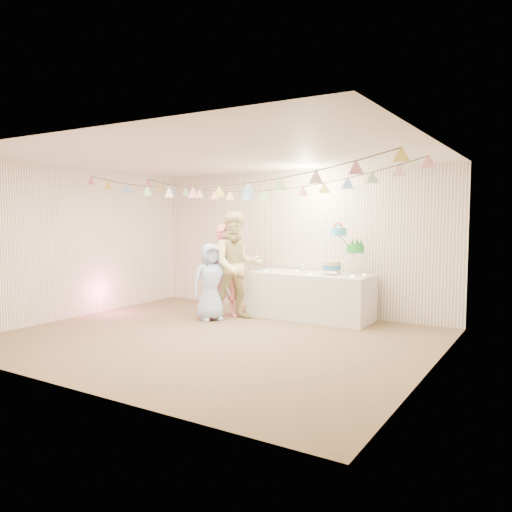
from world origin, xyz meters
The scene contains 24 objects.
floor centered at (0.00, 0.00, 0.00)m, with size 6.00×6.00×0.00m, color brown.
ceiling centered at (0.00, 0.00, 2.60)m, with size 6.00×6.00×0.00m, color silver.
back_wall centered at (0.00, 2.50, 1.30)m, with size 6.00×6.00×0.00m, color white.
front_wall centered at (0.00, -2.50, 1.30)m, with size 6.00×6.00×0.00m, color white.
left_wall centered at (-3.00, 0.00, 1.30)m, with size 5.00×5.00×0.00m, color white.
right_wall centered at (3.00, 0.00, 1.30)m, with size 5.00×5.00×0.00m, color white.
table centered at (0.57, 2.00, 0.39)m, with size 2.10×0.84×0.79m, color silver.
cake_stand centered at (1.12, 2.05, 1.16)m, with size 0.73×0.43×0.81m, color silver, non-canonical shape.
cake_bottom centered at (0.97, 1.99, 0.84)m, with size 0.31×0.31×0.15m, color teal, non-canonical shape.
cake_middle centered at (1.30, 2.14, 1.11)m, with size 0.27×0.27×0.22m, color green, non-canonical shape.
cake_top_tier centered at (1.06, 2.02, 1.38)m, with size 0.25×0.25×0.19m, color #4ACDE9, non-canonical shape.
platter centered at (-0.07, 1.95, 0.76)m, with size 0.32×0.32×0.02m, color white.
posy centered at (0.39, 2.05, 0.83)m, with size 0.14×0.14×0.16m, color white, non-canonical shape.
person_adult_a centered at (-0.73, 1.33, 0.82)m, with size 0.59×0.39×1.63m, color pink.
person_adult_b centered at (-0.49, 1.30, 0.92)m, with size 0.90×0.70×1.85m, color #D3C182.
person_child centered at (-0.82, 0.99, 0.65)m, with size 0.64×0.42×1.31m, color #A4BFE9.
bunting_back centered at (0.00, 1.10, 2.35)m, with size 5.60×1.10×0.40m, color pink, non-canonical shape.
bunting_front centered at (0.00, -0.20, 2.32)m, with size 5.60×0.90×0.36m, color #72A5E5, non-canonical shape.
tealight_0 centered at (-0.23, 1.85, 0.80)m, with size 0.04×0.04×0.03m, color #FFD88C.
tealight_1 centered at (0.22, 2.18, 0.80)m, with size 0.04×0.04×0.03m, color #FFD88C.
tealight_2 centered at (0.67, 1.78, 0.80)m, with size 0.04×0.04×0.03m, color #FFD88C.
tealight_3 centered at (0.92, 2.22, 0.80)m, with size 0.04×0.04×0.03m, color #FFD88C.
tealight_4 centered at (1.39, 1.82, 0.80)m, with size 0.04×0.04×0.03m, color #FFD88C.
tealight_5 centered at (1.47, 2.15, 0.80)m, with size 0.04×0.04×0.03m, color #FFD88C.
Camera 1 is at (4.23, -5.75, 1.76)m, focal length 35.00 mm.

